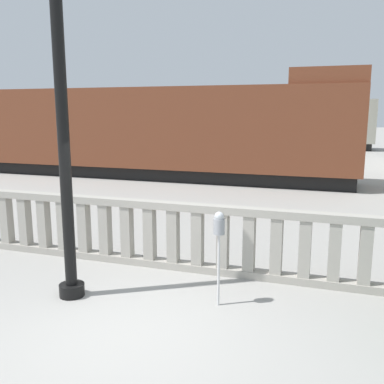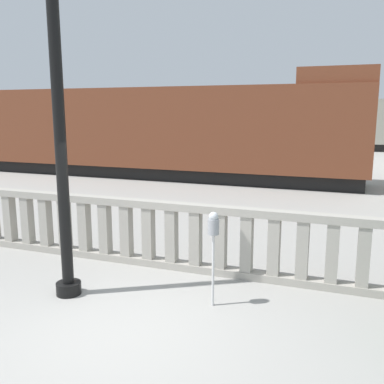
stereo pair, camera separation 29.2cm
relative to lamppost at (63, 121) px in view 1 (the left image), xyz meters
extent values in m
plane|color=gray|center=(1.37, -0.76, -2.81)|extent=(160.00, 160.00, 0.00)
cube|color=#9E998E|center=(1.37, 1.67, -2.74)|extent=(14.53, 0.24, 0.14)
cube|color=#9E998E|center=(1.37, 1.67, -1.59)|extent=(14.53, 0.24, 0.14)
cube|color=#9E998E|center=(-2.73, 1.67, -2.16)|extent=(0.20, 0.20, 1.01)
cube|color=#9E998E|center=(-2.24, 1.67, -2.16)|extent=(0.20, 0.20, 1.01)
cube|color=#9E998E|center=(-1.76, 1.67, -2.16)|extent=(0.20, 0.20, 1.01)
cube|color=#9E998E|center=(-1.28, 1.67, -2.16)|extent=(0.20, 0.20, 1.01)
cube|color=#9E998E|center=(-0.80, 1.67, -2.16)|extent=(0.20, 0.20, 1.01)
cube|color=#9E998E|center=(-0.32, 1.67, -2.16)|extent=(0.20, 0.20, 1.01)
cube|color=#9E998E|center=(0.17, 1.67, -2.16)|extent=(0.20, 0.20, 1.01)
cube|color=#9E998E|center=(0.65, 1.67, -2.16)|extent=(0.20, 0.20, 1.01)
cube|color=#9E998E|center=(1.13, 1.67, -2.16)|extent=(0.20, 0.20, 1.01)
cube|color=#9E998E|center=(1.61, 1.67, -2.16)|extent=(0.20, 0.20, 1.01)
cube|color=#9E998E|center=(2.10, 1.67, -2.16)|extent=(0.20, 0.20, 1.01)
cube|color=#9E998E|center=(2.58, 1.67, -2.16)|extent=(0.20, 0.20, 1.01)
cube|color=#9E998E|center=(3.06, 1.67, -2.16)|extent=(0.20, 0.20, 1.01)
cube|color=#9E998E|center=(3.54, 1.67, -2.16)|extent=(0.20, 0.20, 1.01)
cube|color=#9E998E|center=(4.02, 1.67, -2.16)|extent=(0.20, 0.20, 1.01)
cube|color=#9E998E|center=(4.51, 1.67, -2.16)|extent=(0.20, 0.20, 1.01)
cylinder|color=black|center=(0.00, 0.00, -2.71)|extent=(0.40, 0.40, 0.20)
cylinder|color=black|center=(0.00, 0.00, 0.01)|extent=(0.18, 0.18, 5.23)
cylinder|color=silver|center=(2.35, 0.42, -2.24)|extent=(0.04, 0.04, 1.14)
cylinder|color=gray|center=(2.35, 0.42, -1.55)|extent=(0.17, 0.17, 0.24)
sphere|color=#B2B7BC|center=(2.35, 0.42, -1.39)|extent=(0.15, 0.15, 0.15)
cube|color=black|center=(-4.34, 12.04, -2.53)|extent=(18.28, 2.20, 0.55)
cube|color=brown|center=(-4.34, 12.04, -0.57)|extent=(18.65, 2.75, 3.37)
cube|color=brown|center=(3.59, 12.04, 1.42)|extent=(2.80, 2.47, 0.60)
cube|color=black|center=(-2.75, 29.66, -2.53)|extent=(18.67, 2.10, 0.55)
cube|color=gray|center=(-2.75, 29.66, -0.93)|extent=(19.05, 2.63, 2.66)
cube|color=gray|center=(5.34, 29.66, 0.71)|extent=(2.86, 2.37, 0.60)
camera|label=1|loc=(3.91, -5.58, 0.16)|focal=40.00mm
camera|label=2|loc=(4.18, -5.48, 0.16)|focal=40.00mm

